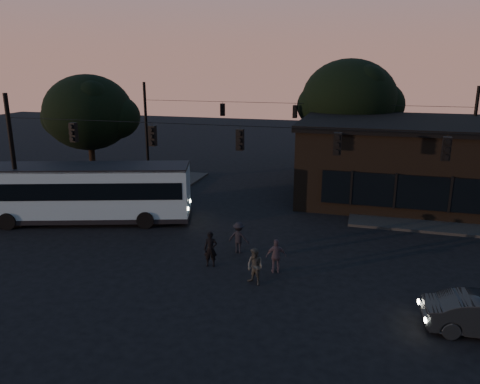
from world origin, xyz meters
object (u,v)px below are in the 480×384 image
(building, at_px, (417,160))
(pedestrian_c, at_px, (276,256))
(bus, at_px, (87,190))
(pedestrian_a, at_px, (211,249))
(pedestrian_b, at_px, (255,266))
(pedestrian_d, at_px, (239,237))

(building, relative_size, pedestrian_c, 9.86)
(bus, bearing_deg, pedestrian_a, -41.58)
(bus, height_order, pedestrian_a, bus)
(pedestrian_c, bearing_deg, pedestrian_a, -16.43)
(bus, xyz_separation_m, pedestrian_c, (12.05, -3.91, -1.10))
(bus, distance_m, pedestrian_c, 12.71)
(pedestrian_b, bearing_deg, pedestrian_d, 143.03)
(pedestrian_b, bearing_deg, pedestrian_a, 179.13)
(pedestrian_b, xyz_separation_m, pedestrian_d, (-1.60, 3.12, -0.01))
(building, height_order, pedestrian_a, building)
(pedestrian_a, height_order, pedestrian_d, pedestrian_a)
(building, distance_m, pedestrian_d, 15.34)
(pedestrian_b, height_order, pedestrian_d, pedestrian_b)
(bus, distance_m, pedestrian_d, 10.11)
(pedestrian_a, bearing_deg, bus, 145.99)
(bus, bearing_deg, pedestrian_b, -42.14)
(pedestrian_d, bearing_deg, pedestrian_a, 70.37)
(pedestrian_a, xyz_separation_m, pedestrian_b, (2.39, -1.21, -0.04))
(pedestrian_c, bearing_deg, pedestrian_d, -57.63)
(pedestrian_b, relative_size, pedestrian_d, 1.01)
(pedestrian_d, bearing_deg, building, -123.27)
(building, height_order, pedestrian_d, building)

